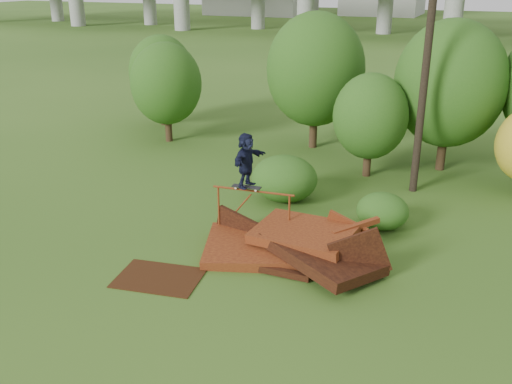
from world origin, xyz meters
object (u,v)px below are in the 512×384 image
at_px(scrap_pile, 294,246).
at_px(utility_pole, 427,61).
at_px(flat_plate, 159,278).
at_px(skater, 246,160).

distance_m(scrap_pile, utility_pole, 8.53).
bearing_deg(utility_pole, flat_plate, -119.85).
relative_size(skater, flat_plate, 0.73).
distance_m(scrap_pile, skater, 2.87).
relative_size(flat_plate, utility_pole, 0.24).
height_order(scrap_pile, utility_pole, utility_pole).
distance_m(skater, utility_pole, 7.84).
bearing_deg(skater, scrap_pile, -99.46).
bearing_deg(skater, utility_pole, -24.35).
bearing_deg(scrap_pile, utility_pole, 70.61).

